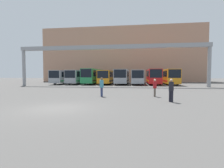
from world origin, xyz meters
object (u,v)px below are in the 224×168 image
Objects in this scene: bus_slot_0 at (66,76)px; pedestrian_mid_right at (102,86)px; bus_slot_1 at (78,76)px; bus_slot_5 at (138,76)px; bus_slot_6 at (153,76)px; bus_slot_4 at (122,76)px; bus_slot_2 at (94,75)px; pedestrian_near_right at (171,90)px; pedestrian_near_center at (155,87)px; bus_slot_7 at (169,76)px; bus_slot_3 at (107,76)px.

pedestrian_mid_right is at bearing -59.89° from bus_slot_0.
bus_slot_1 is 0.83× the size of bus_slot_5.
bus_slot_6 is at bearing -35.95° from pedestrian_mid_right.
bus_slot_4 is at bearing -19.06° from pedestrian_mid_right.
pedestrian_mid_right is (6.59, -23.13, -0.96)m from bus_slot_2.
bus_slot_2 reaches higher than pedestrian_near_right.
bus_slot_0 is 7.14× the size of pedestrian_near_center.
bus_slot_4 is at bearing -3.10° from bus_slot_0.
pedestrian_near_right is 0.97× the size of pedestrian_mid_right.
pedestrian_near_center is at bearing -50.69° from bus_slot_0.
bus_slot_7 is at bearing -42.71° from pedestrian_mid_right.
bus_slot_0 is 6.57× the size of pedestrian_mid_right.
bus_slot_5 is 3.54m from bus_slot_6.
bus_slot_2 is at bearing -179.83° from bus_slot_5.
bus_slot_1 reaches higher than pedestrian_near_right.
pedestrian_near_center is (-5.15, -22.28, -0.95)m from bus_slot_7.
bus_slot_2 is 1.04× the size of bus_slot_7.
bus_slot_1 is 13.43m from bus_slot_5.
bus_slot_7 is 25.03m from pedestrian_mid_right.
bus_slot_4 is (6.69, -0.94, -0.08)m from bus_slot_2.
bus_slot_5 is 7.44× the size of pedestrian_near_center.
bus_slot_3 is 6.79m from bus_slot_5.
bus_slot_7 is (3.35, 0.85, -0.02)m from bus_slot_6.
bus_slot_2 is 10.04m from bus_slot_5.
bus_slot_0 reaches higher than pedestrian_near_right.
bus_slot_1 is 20.09m from bus_slot_7.
pedestrian_mid_right is (13.28, -22.91, -0.78)m from bus_slot_0.
bus_slot_7 is at bearing 174.40° from pedestrian_near_center.
bus_slot_2 reaches higher than bus_slot_6.
bus_slot_7 reaches higher than pedestrian_near_right.
pedestrian_mid_right is at bearing -81.61° from bus_slot_3.
pedestrian_mid_right reaches higher than pedestrian_near_right.
bus_slot_2 reaches higher than bus_slot_3.
bus_slot_7 is at bearing -2.51° from bus_slot_5.
bus_slot_2 reaches higher than bus_slot_7.
pedestrian_near_right is at bearing -99.49° from bus_slot_7.
pedestrian_mid_right is at bearing -90.26° from bus_slot_4.
pedestrian_mid_right is at bearing -75.87° from pedestrian_near_center.
bus_slot_5 reaches higher than pedestrian_near_center.
bus_slot_6 is at bearing -4.76° from bus_slot_2.
pedestrian_mid_right is 1.09× the size of pedestrian_near_center.
bus_slot_6 reaches higher than bus_slot_5.
pedestrian_near_right is (19.17, -25.51, -0.80)m from bus_slot_0.
bus_slot_7 is 22.89m from pedestrian_near_center.
bus_slot_1 is 6.69m from bus_slot_3.
pedestrian_near_center is (18.28, -22.32, -0.85)m from bus_slot_0.
bus_slot_3 is 22.25m from pedestrian_mid_right.
bus_slot_1 reaches higher than bus_slot_3.
bus_slot_4 is at bearing 0.34° from bus_slot_1.
bus_slot_4 is at bearing -176.11° from bus_slot_7.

